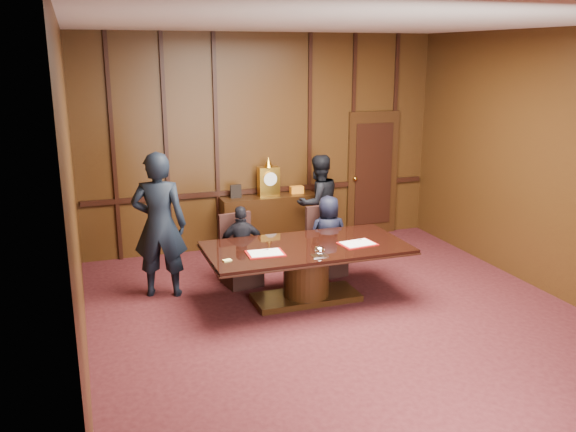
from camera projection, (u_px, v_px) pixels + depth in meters
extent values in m
plane|color=#330E11|center=(351.00, 327.00, 7.30)|extent=(7.00, 7.00, 0.00)
plane|color=silver|center=(360.00, 21.00, 6.39)|extent=(7.00, 7.00, 0.00)
cube|color=black|center=(264.00, 142.00, 10.03)|extent=(6.00, 0.04, 3.50)
cube|color=black|center=(74.00, 206.00, 5.89)|extent=(0.04, 7.00, 3.50)
cube|color=black|center=(568.00, 168.00, 7.80)|extent=(0.04, 7.00, 3.50)
cube|color=black|center=(265.00, 190.00, 10.21)|extent=(5.90, 0.05, 0.08)
cube|color=black|center=(372.00, 174.00, 10.80)|extent=(0.95, 0.06, 2.20)
sphere|color=gold|center=(355.00, 179.00, 10.64)|extent=(0.08, 0.08, 0.08)
cube|color=black|center=(269.00, 222.00, 10.15)|extent=(1.60, 0.45, 0.90)
cube|color=black|center=(229.00, 250.00, 10.04)|extent=(0.12, 0.40, 0.06)
cube|color=black|center=(308.00, 242.00, 10.49)|extent=(0.12, 0.40, 0.06)
cube|color=gold|center=(268.00, 181.00, 9.97)|extent=(0.34, 0.18, 0.48)
cylinder|color=white|center=(270.00, 179.00, 9.87)|extent=(0.22, 0.03, 0.22)
cone|color=gold|center=(268.00, 162.00, 9.89)|extent=(0.14, 0.14, 0.16)
cube|color=black|center=(236.00, 191.00, 9.85)|extent=(0.18, 0.04, 0.22)
cube|color=orange|center=(297.00, 190.00, 10.20)|extent=(0.22, 0.12, 0.12)
cube|color=black|center=(306.00, 297.00, 8.08)|extent=(1.40, 0.60, 0.08)
cylinder|color=black|center=(306.00, 272.00, 7.99)|extent=(0.60, 0.60, 0.62)
cube|color=black|center=(306.00, 249.00, 7.91)|extent=(2.62, 1.32, 0.02)
cube|color=black|center=(306.00, 248.00, 7.91)|extent=(2.60, 1.30, 0.06)
cube|color=#990E0E|center=(265.00, 253.00, 7.57)|extent=(0.48, 0.36, 0.01)
cube|color=white|center=(265.00, 253.00, 7.57)|extent=(0.42, 0.30, 0.01)
cube|color=#990E0E|center=(358.00, 244.00, 7.95)|extent=(0.50, 0.38, 0.01)
cube|color=white|center=(358.00, 243.00, 7.95)|extent=(0.43, 0.33, 0.01)
cube|color=white|center=(319.00, 256.00, 7.49)|extent=(0.20, 0.14, 0.01)
ellipsoid|color=white|center=(320.00, 251.00, 7.47)|extent=(0.13, 0.13, 0.10)
cube|color=#FFF37C|center=(227.00, 260.00, 7.32)|extent=(0.11, 0.09, 0.01)
cube|color=black|center=(242.00, 269.00, 8.60)|extent=(0.55, 0.55, 0.46)
cube|color=black|center=(235.00, 232.00, 8.65)|extent=(0.48, 0.14, 0.55)
cylinder|color=black|center=(232.00, 283.00, 8.39)|extent=(0.04, 0.04, 0.23)
cylinder|color=black|center=(251.00, 270.00, 8.88)|extent=(0.04, 0.04, 0.23)
cube|color=black|center=(327.00, 259.00, 9.02)|extent=(0.52, 0.52, 0.46)
cube|color=black|center=(320.00, 223.00, 9.08)|extent=(0.48, 0.10, 0.55)
cylinder|color=black|center=(319.00, 272.00, 8.80)|extent=(0.04, 0.04, 0.23)
cylinder|color=black|center=(333.00, 260.00, 9.29)|extent=(0.04, 0.04, 0.23)
imported|color=black|center=(242.00, 246.00, 8.47)|extent=(0.71, 0.38, 1.15)
imported|color=black|center=(328.00, 236.00, 8.88)|extent=(0.63, 0.45, 1.19)
imported|color=black|center=(159.00, 225.00, 8.04)|extent=(0.82, 0.65, 1.96)
imported|color=black|center=(318.00, 203.00, 9.97)|extent=(0.88, 0.75, 1.60)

